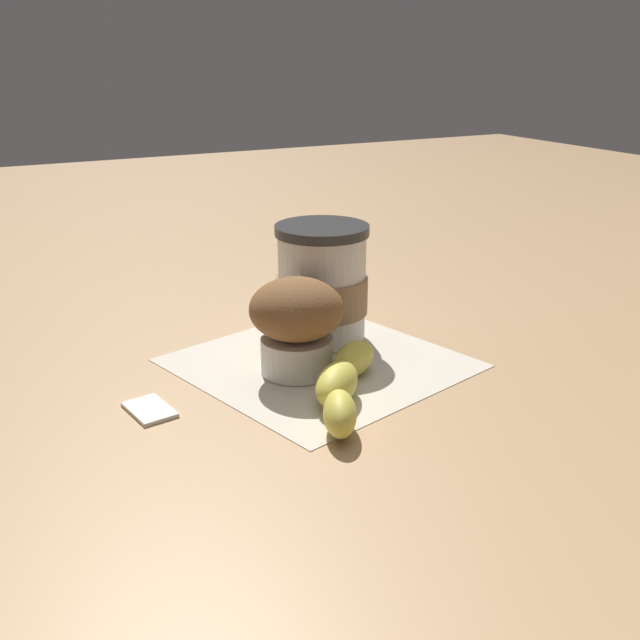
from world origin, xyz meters
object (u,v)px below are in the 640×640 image
object	(u,v)px
banana	(343,384)
muffin	(297,321)
sugar_packet	(150,408)
coffee_cup	(322,285)

from	to	relation	value
banana	muffin	bearing A→B (deg)	-174.90
banana	sugar_packet	xyz separation A→B (m)	(-0.06, -0.16, -0.02)
coffee_cup	sugar_packet	distance (m)	0.23
banana	coffee_cup	bearing A→B (deg)	159.08
coffee_cup	muffin	xyz separation A→B (m)	(0.07, -0.06, -0.01)
muffin	banana	xyz separation A→B (m)	(0.08, 0.01, -0.03)
muffin	banana	bearing A→B (deg)	5.10
banana	sugar_packet	distance (m)	0.17
coffee_cup	sugar_packet	size ratio (longest dim) A/B	2.47
sugar_packet	muffin	bearing A→B (deg)	95.61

